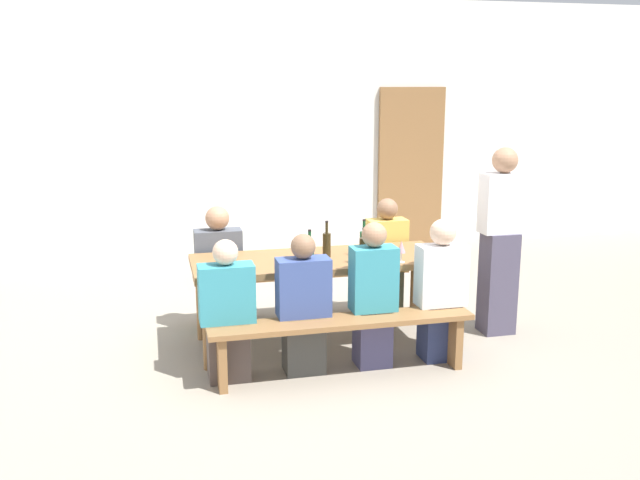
{
  "coord_description": "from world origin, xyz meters",
  "views": [
    {
      "loc": [
        -1.34,
        -5.46,
        2.18
      ],
      "look_at": [
        0.0,
        0.0,
        0.9
      ],
      "focal_mm": 39.32,
      "sensor_mm": 36.0,
      "label": 1
    }
  ],
  "objects_px": {
    "bench_far": "(302,281)",
    "seated_guest_far_1": "(386,261)",
    "wine_glass_1": "(401,248)",
    "seated_guest_far_0": "(219,272)",
    "wine_bottle_2": "(327,244)",
    "seated_guest_near_2": "(373,298)",
    "wooden_door": "(411,167)",
    "wine_bottle_1": "(310,253)",
    "tasting_table": "(320,267)",
    "wine_bottle_0": "(364,243)",
    "wine_bottle_3": "(364,250)",
    "wine_glass_0": "(378,247)",
    "standing_host": "(500,244)",
    "seated_guest_near_0": "(227,315)",
    "bench_near": "(342,331)",
    "seated_guest_near_1": "(303,308)",
    "seated_guest_near_3": "(441,293)"
  },
  "relations": [
    {
      "from": "bench_far",
      "to": "seated_guest_far_1",
      "type": "bearing_deg",
      "value": -11.02
    },
    {
      "from": "wine_glass_1",
      "to": "seated_guest_far_0",
      "type": "bearing_deg",
      "value": 148.47
    },
    {
      "from": "wine_bottle_2",
      "to": "seated_guest_near_2",
      "type": "relative_size",
      "value": 0.27
    },
    {
      "from": "wine_glass_1",
      "to": "wine_bottle_2",
      "type": "bearing_deg",
      "value": 149.44
    },
    {
      "from": "wooden_door",
      "to": "wine_glass_1",
      "type": "xyz_separation_m",
      "value": [
        -1.47,
        -3.63,
        -0.18
      ]
    },
    {
      "from": "wine_bottle_1",
      "to": "wine_bottle_2",
      "type": "xyz_separation_m",
      "value": [
        0.2,
        0.26,
        -0.0
      ]
    },
    {
      "from": "tasting_table",
      "to": "wine_bottle_0",
      "type": "relative_size",
      "value": 6.62
    },
    {
      "from": "wine_bottle_3",
      "to": "seated_guest_far_1",
      "type": "relative_size",
      "value": 0.27
    },
    {
      "from": "wine_glass_0",
      "to": "standing_host",
      "type": "xyz_separation_m",
      "value": [
        1.13,
        0.05,
        -0.05
      ]
    },
    {
      "from": "wooden_door",
      "to": "bench_far",
      "type": "xyz_separation_m",
      "value": [
        -2.06,
        -2.63,
        -0.69
      ]
    },
    {
      "from": "wine_bottle_1",
      "to": "seated_guest_near_0",
      "type": "bearing_deg",
      "value": -156.62
    },
    {
      "from": "tasting_table",
      "to": "standing_host",
      "type": "distance_m",
      "value": 1.59
    },
    {
      "from": "bench_far",
      "to": "seated_guest_near_0",
      "type": "bearing_deg",
      "value": -124.05
    },
    {
      "from": "wine_bottle_0",
      "to": "seated_guest_near_2",
      "type": "bearing_deg",
      "value": -98.24
    },
    {
      "from": "wine_glass_0",
      "to": "bench_near",
      "type": "bearing_deg",
      "value": -129.78
    },
    {
      "from": "seated_guest_far_1",
      "to": "bench_far",
      "type": "bearing_deg",
      "value": -101.02
    },
    {
      "from": "bench_near",
      "to": "wine_bottle_1",
      "type": "relative_size",
      "value": 6.79
    },
    {
      "from": "wine_glass_1",
      "to": "wine_glass_0",
      "type": "bearing_deg",
      "value": 131.56
    },
    {
      "from": "wine_glass_1",
      "to": "seated_guest_near_0",
      "type": "bearing_deg",
      "value": -170.62
    },
    {
      "from": "wine_glass_0",
      "to": "seated_guest_near_0",
      "type": "distance_m",
      "value": 1.4
    },
    {
      "from": "wine_glass_1",
      "to": "bench_far",
      "type": "bearing_deg",
      "value": 120.93
    },
    {
      "from": "wooden_door",
      "to": "seated_guest_near_0",
      "type": "relative_size",
      "value": 1.97
    },
    {
      "from": "wine_bottle_0",
      "to": "seated_guest_far_1",
      "type": "xyz_separation_m",
      "value": [
        0.41,
        0.6,
        -0.33
      ]
    },
    {
      "from": "seated_guest_near_2",
      "to": "standing_host",
      "type": "bearing_deg",
      "value": -71.05
    },
    {
      "from": "wine_glass_1",
      "to": "seated_guest_near_0",
      "type": "distance_m",
      "value": 1.5
    },
    {
      "from": "wooden_door",
      "to": "wine_bottle_2",
      "type": "distance_m",
      "value": 3.88
    },
    {
      "from": "wine_glass_0",
      "to": "seated_guest_near_2",
      "type": "bearing_deg",
      "value": -112.74
    },
    {
      "from": "tasting_table",
      "to": "seated_guest_near_2",
      "type": "xyz_separation_m",
      "value": [
        0.29,
        -0.54,
        -0.13
      ]
    },
    {
      "from": "seated_guest_near_1",
      "to": "seated_guest_near_3",
      "type": "height_order",
      "value": "seated_guest_near_3"
    },
    {
      "from": "wine_bottle_0",
      "to": "wine_glass_1",
      "type": "bearing_deg",
      "value": -45.89
    },
    {
      "from": "bench_near",
      "to": "wine_bottle_1",
      "type": "distance_m",
      "value": 0.69
    },
    {
      "from": "wine_bottle_0",
      "to": "wine_glass_0",
      "type": "relative_size",
      "value": 2.15
    },
    {
      "from": "bench_near",
      "to": "wine_bottle_3",
      "type": "bearing_deg",
      "value": 54.3
    },
    {
      "from": "bench_near",
      "to": "wine_glass_1",
      "type": "xyz_separation_m",
      "value": [
        0.6,
        0.39,
        0.52
      ]
    },
    {
      "from": "wooden_door",
      "to": "wine_bottle_1",
      "type": "distance_m",
      "value": 4.2
    },
    {
      "from": "standing_host",
      "to": "wine_bottle_2",
      "type": "bearing_deg",
      "value": -4.17
    },
    {
      "from": "seated_guest_near_3",
      "to": "seated_guest_far_0",
      "type": "height_order",
      "value": "seated_guest_near_3"
    },
    {
      "from": "wine_bottle_2",
      "to": "seated_guest_near_3",
      "type": "relative_size",
      "value": 0.27
    },
    {
      "from": "wine_glass_1",
      "to": "standing_host",
      "type": "relative_size",
      "value": 0.11
    },
    {
      "from": "bench_near",
      "to": "seated_guest_far_1",
      "type": "height_order",
      "value": "seated_guest_far_1"
    },
    {
      "from": "bench_far",
      "to": "seated_guest_near_2",
      "type": "xyz_separation_m",
      "value": [
        0.29,
        -1.24,
        0.19
      ]
    },
    {
      "from": "tasting_table",
      "to": "wine_glass_0",
      "type": "distance_m",
      "value": 0.51
    },
    {
      "from": "wine_glass_0",
      "to": "seated_guest_far_1",
      "type": "distance_m",
      "value": 0.82
    },
    {
      "from": "bench_near",
      "to": "wine_glass_1",
      "type": "bearing_deg",
      "value": 32.86
    },
    {
      "from": "wine_bottle_2",
      "to": "seated_guest_near_0",
      "type": "distance_m",
      "value": 1.11
    },
    {
      "from": "wine_glass_0",
      "to": "seated_guest_far_0",
      "type": "distance_m",
      "value": 1.46
    },
    {
      "from": "wine_bottle_2",
      "to": "seated_guest_near_3",
      "type": "height_order",
      "value": "seated_guest_near_3"
    },
    {
      "from": "tasting_table",
      "to": "wine_glass_1",
      "type": "distance_m",
      "value": 0.7
    },
    {
      "from": "seated_guest_near_0",
      "to": "wine_bottle_1",
      "type": "bearing_deg",
      "value": -66.62
    },
    {
      "from": "wooden_door",
      "to": "seated_guest_near_1",
      "type": "distance_m",
      "value": 4.55
    }
  ]
}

